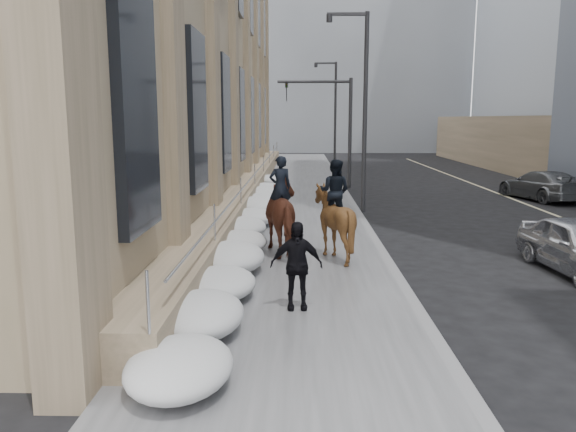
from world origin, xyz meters
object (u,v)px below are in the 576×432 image
object	(u,v)px
mounted_horse_right	(333,218)
pedestrian	(296,265)
mounted_horse_left	(287,214)
car_grey	(541,185)

from	to	relation	value
mounted_horse_right	pedestrian	world-z (taller)	mounted_horse_right
mounted_horse_left	pedestrian	size ratio (longest dim) A/B	1.54
pedestrian	car_grey	size ratio (longest dim) A/B	0.36
mounted_horse_right	pedestrian	size ratio (longest dim) A/B	1.51
mounted_horse_left	pedestrian	world-z (taller)	mounted_horse_left
mounted_horse_left	car_grey	xyz separation A→B (m)	(11.82, 11.49, -0.51)
mounted_horse_left	pedestrian	bearing A→B (deg)	76.28
mounted_horse_left	mounted_horse_right	xyz separation A→B (m)	(1.25, -0.49, 0.00)
mounted_horse_left	mounted_horse_right	size ratio (longest dim) A/B	1.02
mounted_horse_left	car_grey	bearing A→B (deg)	-153.18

